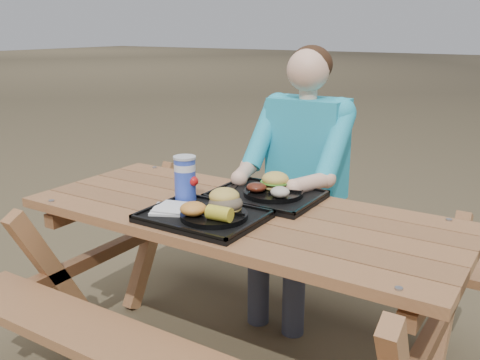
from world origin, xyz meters
The scene contains 17 objects.
picnic_table centered at (0.00, 0.00, 0.38)m, with size 1.80×1.49×0.75m, color #999999, non-canonical shape.
tray_near centered at (-0.06, -0.17, 0.76)m, with size 0.45×0.35×0.02m, color black.
tray_far centered at (0.02, 0.19, 0.76)m, with size 0.45×0.35×0.02m, color black.
plate_near centered at (-0.01, -0.17, 0.78)m, with size 0.26×0.26×0.02m, color black.
plate_far centered at (0.05, 0.20, 0.78)m, with size 0.26×0.26×0.02m, color black.
napkin_stack centered at (-0.20, -0.19, 0.78)m, with size 0.15×0.15×0.02m, color silver.
soda_cup centered at (-0.23, -0.06, 0.86)m, with size 0.09×0.09×0.18m, color #1834B4.
condiment_bbq centered at (-0.05, -0.04, 0.78)m, with size 0.05×0.05×0.03m, color #330805.
condiment_mustard centered at (-0.01, -0.04, 0.78)m, with size 0.04×0.04×0.03m, color yellow.
sandwich centered at (0.01, -0.12, 0.85)m, with size 0.13×0.13×0.13m, color gold, non-canonical shape.
mac_cheese centered at (-0.06, -0.23, 0.82)m, with size 0.10×0.10×0.05m, color gold.
corn_cob centered at (0.06, -0.23, 0.82)m, with size 0.09×0.09×0.06m, color yellow, non-canonical shape.
cutlery_far centered at (-0.16, 0.20, 0.77)m, with size 0.03×0.15×0.01m, color black.
burger centered at (0.03, 0.25, 0.84)m, with size 0.12×0.12×0.11m, color #E4BC50, non-canonical shape.
baked_beans centered at (-0.01, 0.15, 0.81)m, with size 0.09×0.09×0.04m, color #571E11.
potato_salad centered at (0.11, 0.13, 0.81)m, with size 0.08×0.08×0.04m, color beige.
diner centered at (-0.03, 0.69, 0.64)m, with size 0.48×0.84×1.28m, color teal, non-canonical shape.
Camera 1 is at (1.10, -1.75, 1.48)m, focal length 40.00 mm.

